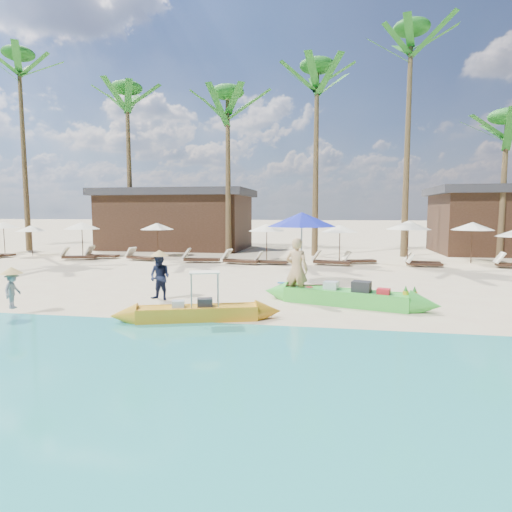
% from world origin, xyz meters
% --- Properties ---
extents(ground, '(240.00, 240.00, 0.00)m').
position_xyz_m(ground, '(0.00, 0.00, 0.00)').
color(ground, beige).
rests_on(ground, ground).
extents(wet_sand_strip, '(240.00, 4.50, 0.01)m').
position_xyz_m(wet_sand_strip, '(0.00, -5.00, 0.00)').
color(wet_sand_strip, tan).
rests_on(wet_sand_strip, ground).
extents(green_canoe, '(5.64, 1.98, 0.73)m').
position_xyz_m(green_canoe, '(3.58, 0.13, 0.25)').
color(green_canoe, green).
rests_on(green_canoe, ground).
extents(yellow_canoe, '(4.63, 1.72, 1.23)m').
position_xyz_m(yellow_canoe, '(-0.14, -2.31, 0.20)').
color(yellow_canoe, orange).
rests_on(yellow_canoe, ground).
extents(tourist, '(0.80, 0.62, 1.94)m').
position_xyz_m(tourist, '(2.12, 0.51, 0.97)').
color(tourist, tan).
rests_on(tourist, ground).
extents(vendor_green, '(0.81, 0.70, 1.43)m').
position_xyz_m(vendor_green, '(-2.04, -0.09, 0.71)').
color(vendor_green, '#141C38').
rests_on(vendor_green, ground).
extents(vendor_yellow, '(0.48, 0.69, 0.98)m').
position_xyz_m(vendor_yellow, '(-5.09, -2.60, 0.67)').
color(vendor_yellow, gray).
rests_on(vendor_yellow, ground).
extents(blue_umbrella, '(2.50, 2.50, 2.69)m').
position_xyz_m(blue_umbrella, '(2.09, 2.96, 2.43)').
color(blue_umbrella, '#99999E').
rests_on(blue_umbrella, ground).
extents(resort_parasol_1, '(1.98, 1.98, 2.04)m').
position_xyz_m(resort_parasol_1, '(-17.78, 12.04, 1.84)').
color(resort_parasol_1, '#3A2317').
rests_on(resort_parasol_1, ground).
extents(resort_parasol_2, '(1.81, 1.81, 1.86)m').
position_xyz_m(resort_parasol_2, '(-14.98, 11.02, 1.68)').
color(resort_parasol_2, '#3A2317').
rests_on(resort_parasol_2, ground).
extents(resort_parasol_3, '(2.05, 2.05, 2.11)m').
position_xyz_m(resort_parasol_3, '(-11.10, 10.24, 1.90)').
color(resort_parasol_3, '#3A2317').
rests_on(resort_parasol_3, ground).
extents(lounger_3_left, '(1.98, 1.02, 0.64)m').
position_xyz_m(lounger_3_left, '(-10.96, 9.43, 0.22)').
color(lounger_3_left, '#3A2317').
rests_on(lounger_3_left, ground).
extents(lounger_3_right, '(1.90, 0.59, 0.65)m').
position_xyz_m(lounger_3_right, '(-10.01, 10.29, 0.22)').
color(lounger_3_right, '#3A2317').
rests_on(lounger_3_right, ground).
extents(resort_parasol_4, '(1.97, 1.97, 2.03)m').
position_xyz_m(resort_parasol_4, '(-7.15, 11.83, 1.83)').
color(resort_parasol_4, '#3A2317').
rests_on(resort_parasol_4, ground).
extents(lounger_4_left, '(1.93, 1.06, 0.63)m').
position_xyz_m(lounger_4_left, '(-7.36, 9.80, 0.21)').
color(lounger_4_left, '#3A2317').
rests_on(lounger_4_left, ground).
extents(lounger_4_right, '(2.04, 0.83, 0.67)m').
position_xyz_m(lounger_4_right, '(-3.77, 9.35, 0.22)').
color(lounger_4_right, '#3A2317').
rests_on(lounger_4_right, ground).
extents(resort_parasol_5, '(2.00, 2.00, 2.06)m').
position_xyz_m(resort_parasol_5, '(-0.31, 10.48, 1.85)').
color(resort_parasol_5, '#3A2317').
rests_on(resort_parasol_5, ground).
extents(lounger_5_left, '(2.06, 0.99, 0.67)m').
position_xyz_m(lounger_5_left, '(-1.55, 9.11, 0.22)').
color(lounger_5_left, '#3A2317').
rests_on(lounger_5_left, ground).
extents(resort_parasol_6, '(1.98, 1.98, 2.04)m').
position_xyz_m(resort_parasol_6, '(3.57, 10.14, 1.84)').
color(resort_parasol_6, '#3A2317').
rests_on(resort_parasol_6, ground).
extents(lounger_6_left, '(1.76, 0.73, 0.58)m').
position_xyz_m(lounger_6_left, '(0.05, 9.21, 0.19)').
color(lounger_6_left, '#3A2317').
rests_on(lounger_6_left, ground).
extents(lounger_6_right, '(2.02, 0.99, 0.66)m').
position_xyz_m(lounger_6_right, '(3.07, 9.45, 0.22)').
color(lounger_6_right, '#3A2317').
rests_on(lounger_6_right, ground).
extents(resort_parasol_7, '(2.19, 2.19, 2.26)m').
position_xyz_m(resort_parasol_7, '(6.93, 9.96, 2.04)').
color(resort_parasol_7, '#3A2317').
rests_on(resort_parasol_7, ground).
extents(lounger_7_left, '(1.83, 1.07, 0.59)m').
position_xyz_m(lounger_7_left, '(4.50, 10.28, 0.20)').
color(lounger_7_left, '#3A2317').
rests_on(lounger_7_left, ground).
extents(lounger_7_right, '(1.79, 0.73, 0.59)m').
position_xyz_m(lounger_7_right, '(7.62, 10.30, 0.20)').
color(lounger_7_right, '#3A2317').
rests_on(lounger_7_right, ground).
extents(resort_parasol_8, '(2.10, 2.10, 2.17)m').
position_xyz_m(resort_parasol_8, '(10.40, 11.56, 1.95)').
color(resort_parasol_8, '#3A2317').
rests_on(resort_parasol_8, ground).
extents(lounger_8_left, '(1.68, 0.56, 0.56)m').
position_xyz_m(lounger_8_left, '(7.59, 9.54, 0.19)').
color(lounger_8_left, '#3A2317').
rests_on(lounger_8_left, ground).
extents(palm_1, '(2.08, 2.08, 13.60)m').
position_xyz_m(palm_1, '(-17.59, 14.06, 10.82)').
color(palm_1, brown).
rests_on(palm_1, ground).
extents(palm_2, '(2.08, 2.08, 11.33)m').
position_xyz_m(palm_2, '(-10.45, 15.08, 9.18)').
color(palm_2, brown).
rests_on(palm_2, ground).
extents(palm_3, '(2.08, 2.08, 10.52)m').
position_xyz_m(palm_3, '(-3.36, 14.27, 8.58)').
color(palm_3, brown).
rests_on(palm_3, ground).
extents(palm_4, '(2.08, 2.08, 11.70)m').
position_xyz_m(palm_4, '(2.15, 14.01, 9.45)').
color(palm_4, brown).
rests_on(palm_4, ground).
extents(palm_5, '(2.08, 2.08, 13.60)m').
position_xyz_m(palm_5, '(7.45, 14.38, 10.82)').
color(palm_5, brown).
rests_on(palm_5, ground).
extents(palm_6, '(2.08, 2.08, 8.51)m').
position_xyz_m(palm_6, '(12.84, 14.52, 7.05)').
color(palm_6, brown).
rests_on(palm_6, ground).
extents(pavilion_west, '(10.80, 6.60, 4.30)m').
position_xyz_m(pavilion_west, '(-8.00, 17.50, 2.19)').
color(pavilion_west, '#3A2317').
rests_on(pavilion_west, ground).
extents(pavilion_east, '(8.80, 6.60, 4.30)m').
position_xyz_m(pavilion_east, '(14.00, 17.50, 2.20)').
color(pavilion_east, '#3A2317').
rests_on(pavilion_east, ground).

